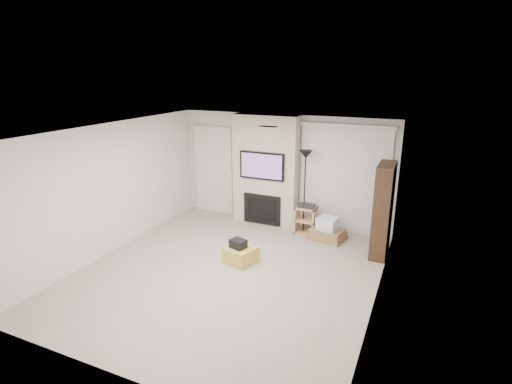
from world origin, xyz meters
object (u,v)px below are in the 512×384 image
at_px(av_stand, 306,218).
at_px(bookshelf, 383,210).
at_px(ottoman, 241,255).
at_px(box_stack, 327,231).
at_px(floor_lamp, 305,169).

height_order(av_stand, bookshelf, bookshelf).
xyz_separation_m(ottoman, box_stack, (1.20, 1.70, 0.03)).
bearing_deg(av_stand, box_stack, -14.80).
height_order(floor_lamp, box_stack, floor_lamp).
bearing_deg(floor_lamp, ottoman, -108.25).
relative_size(av_stand, box_stack, 0.80).
height_order(floor_lamp, av_stand, floor_lamp).
height_order(ottoman, floor_lamp, floor_lamp).
distance_m(av_stand, box_stack, 0.56).
bearing_deg(bookshelf, av_stand, 164.95).
xyz_separation_m(floor_lamp, bookshelf, (1.69, -0.48, -0.54)).
distance_m(ottoman, floor_lamp, 2.36).
bearing_deg(av_stand, bookshelf, -15.05).
bearing_deg(floor_lamp, av_stand, -31.95).
height_order(floor_lamp, bookshelf, floor_lamp).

